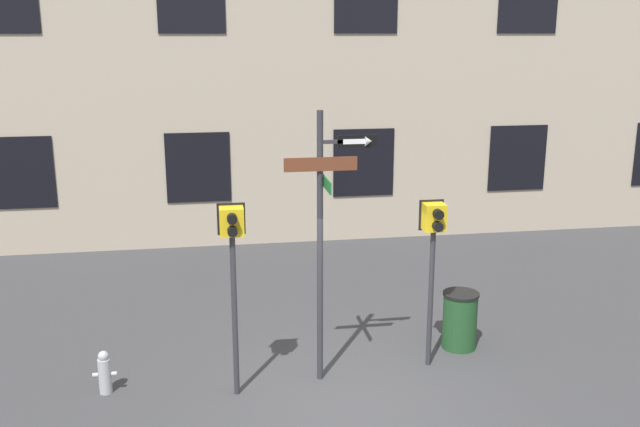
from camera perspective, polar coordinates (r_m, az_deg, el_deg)
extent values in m
plane|color=#38383A|center=(10.34, 2.24, -15.11)|extent=(60.00, 60.00, 0.00)
cube|color=black|center=(17.58, -22.88, 3.01)|extent=(1.51, 0.03, 1.66)
cube|color=black|center=(17.09, -9.72, 3.64)|extent=(1.51, 0.03, 1.66)
cube|color=black|center=(17.51, 3.50, 4.08)|extent=(1.51, 0.03, 1.66)
cube|color=black|center=(18.80, 15.52, 4.30)|extent=(1.51, 0.03, 1.66)
cylinder|color=#2D2D33|center=(10.27, 0.00, -2.99)|extent=(0.09, 0.09, 4.04)
cube|color=#2D2D33|center=(9.96, 1.49, 5.77)|extent=(0.52, 0.05, 0.05)
cube|color=brown|center=(9.91, 0.06, 3.97)|extent=(1.03, 0.02, 0.20)
cube|color=#196B2D|center=(10.02, 0.34, 2.60)|extent=(0.02, 1.06, 0.16)
cube|color=black|center=(10.00, 2.98, 5.79)|extent=(0.56, 0.02, 0.18)
cube|color=white|center=(9.98, 2.77, 5.77)|extent=(0.32, 0.01, 0.07)
cone|color=white|center=(10.02, 3.90, 5.79)|extent=(0.10, 0.14, 0.14)
cylinder|color=#2D2D33|center=(10.19, -6.84, -8.18)|extent=(0.08, 0.08, 2.39)
cube|color=gold|center=(9.74, -7.08, -0.63)|extent=(0.33, 0.26, 0.39)
cube|color=black|center=(9.88, -7.12, -0.42)|extent=(0.39, 0.02, 0.45)
cylinder|color=black|center=(9.54, -7.05, -0.42)|extent=(0.14, 0.12, 0.14)
cylinder|color=black|center=(9.58, -7.02, -1.43)|extent=(0.14, 0.12, 0.14)
cylinder|color=#EA4C14|center=(9.59, -7.07, -0.34)|extent=(0.11, 0.01, 0.11)
cylinder|color=#2D2D33|center=(11.14, 8.84, -6.77)|extent=(0.08, 0.08, 2.19)
cube|color=gold|center=(10.75, 9.11, -0.29)|extent=(0.32, 0.26, 0.41)
cube|color=black|center=(10.87, 8.88, -0.10)|extent=(0.38, 0.02, 0.47)
cylinder|color=black|center=(10.55, 9.45, -0.06)|extent=(0.14, 0.12, 0.14)
cylinder|color=black|center=(10.60, 9.41, -1.02)|extent=(0.14, 0.12, 0.14)
cylinder|color=#EA4C14|center=(10.60, 9.36, 0.01)|extent=(0.11, 0.01, 0.11)
cylinder|color=#A5A5A8|center=(10.98, -16.83, -12.34)|extent=(0.18, 0.18, 0.53)
sphere|color=#A5A5A8|center=(10.85, -16.95, -10.86)|extent=(0.15, 0.15, 0.15)
cylinder|color=#A5A5A8|center=(10.99, -17.53, -12.22)|extent=(0.08, 0.06, 0.06)
cylinder|color=#A5A5A8|center=(10.95, -16.15, -12.21)|extent=(0.08, 0.06, 0.06)
cylinder|color=#1E4723|center=(12.06, 11.11, -8.46)|extent=(0.56, 0.56, 0.92)
cylinder|color=black|center=(11.88, 11.23, -6.33)|extent=(0.59, 0.59, 0.04)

